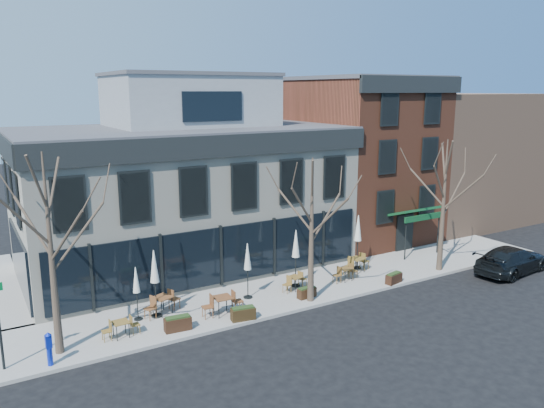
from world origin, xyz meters
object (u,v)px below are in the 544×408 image
parked_sedan (512,260)px  umbrella_0 (136,283)px  cafe_set_0 (121,327)px  call_box (49,348)px

parked_sedan → umbrella_0: umbrella_0 is taller
parked_sedan → cafe_set_0: (-21.53, 2.98, -0.18)m
parked_sedan → umbrella_0: bearing=72.2°
cafe_set_0 → umbrella_0: bearing=50.5°
call_box → cafe_set_0: call_box is taller
call_box → cafe_set_0: (2.92, 0.97, -0.27)m
umbrella_0 → call_box: bearing=-150.2°
call_box → umbrella_0: size_ratio=0.54×
cafe_set_0 → umbrella_0: (1.11, 1.35, 1.31)m
parked_sedan → cafe_set_0: parked_sedan is taller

